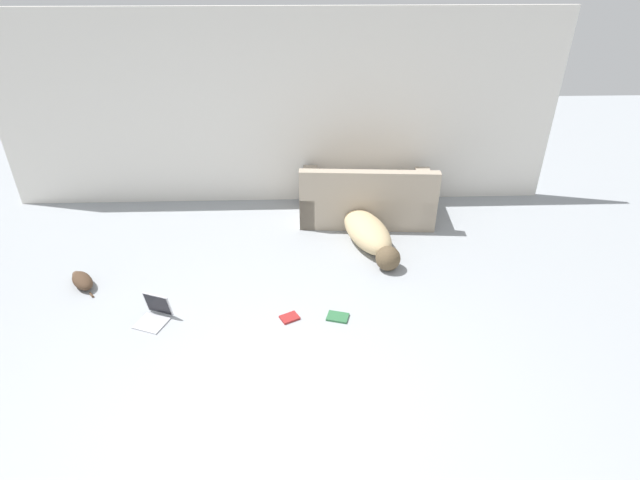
% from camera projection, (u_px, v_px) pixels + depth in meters
% --- Properties ---
extents(ground_plane, '(20.00, 20.00, 0.00)m').
position_uv_depth(ground_plane, '(269.00, 426.00, 4.00)').
color(ground_plane, '#999EA3').
extents(wall_back, '(7.79, 0.06, 2.68)m').
position_uv_depth(wall_back, '(279.00, 112.00, 6.92)').
color(wall_back, silver).
rests_on(wall_back, ground_plane).
extents(couch, '(1.87, 1.03, 0.84)m').
position_uv_depth(couch, '(366.00, 200.00, 6.94)').
color(couch, tan).
rests_on(couch, ground_plane).
extents(dog, '(0.75, 1.54, 0.37)m').
position_uv_depth(dog, '(369.00, 234.00, 6.30)').
color(dog, tan).
rests_on(dog, ground_plane).
extents(cat, '(0.40, 0.46, 0.15)m').
position_uv_depth(cat, '(82.00, 280.00, 5.62)').
color(cat, '#473323').
rests_on(cat, ground_plane).
extents(laptop_open, '(0.38, 0.40, 0.27)m').
position_uv_depth(laptop_open, '(155.00, 312.00, 5.11)').
color(laptop_open, '#B7B7BC').
rests_on(laptop_open, ground_plane).
extents(book_red, '(0.23, 0.21, 0.02)m').
position_uv_depth(book_red, '(290.00, 318.00, 5.15)').
color(book_red, maroon).
rests_on(book_red, ground_plane).
extents(book_green, '(0.25, 0.21, 0.02)m').
position_uv_depth(book_green, '(338.00, 317.00, 5.16)').
color(book_green, '#2D663D').
rests_on(book_green, ground_plane).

